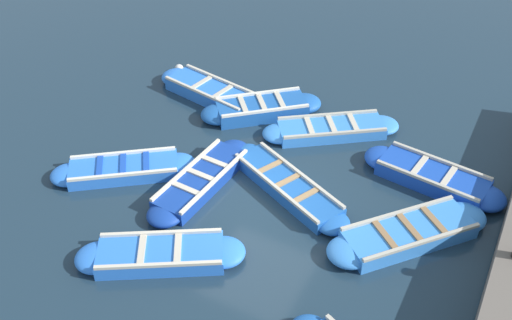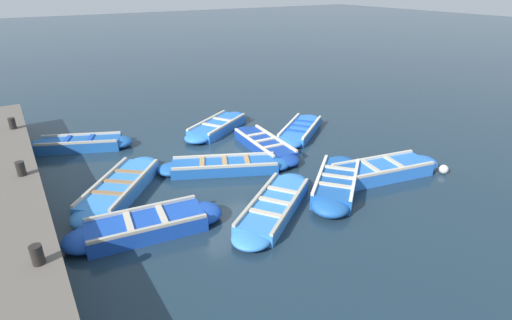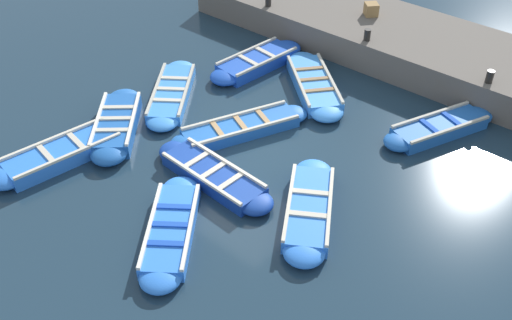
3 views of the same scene
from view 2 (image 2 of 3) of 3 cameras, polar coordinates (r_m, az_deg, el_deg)
name	(u,v)px [view 2 (image 2 of 3)]	position (r m, az deg, el deg)	size (l,w,h in m)	color
ground_plane	(227,160)	(12.60, -4.10, 0.00)	(120.00, 120.00, 0.00)	#1C303F
boat_stern_in	(80,144)	(14.57, -23.89, 2.10)	(3.47, 2.09, 0.41)	#1E59AD
boat_mid_row	(120,188)	(11.14, -18.88, -3.80)	(3.22, 3.52, 0.42)	#3884E0
boat_broadside	(225,166)	(11.82, -4.49, -0.90)	(3.88, 2.36, 0.37)	#1E59AD
boat_bow_out	(217,127)	(15.04, -5.54, 4.79)	(3.48, 2.59, 0.39)	blue
boat_far_corner	(382,171)	(12.01, 17.56, -1.44)	(3.89, 1.58, 0.44)	blue
boat_inner_gap	(264,145)	(13.30, 1.19, 2.20)	(1.08, 3.66, 0.39)	navy
boat_drifting	(147,226)	(9.35, -15.37, -9.05)	(3.60, 1.36, 0.43)	#1947B7
boat_centre	(300,130)	(14.73, 6.34, 4.28)	(3.34, 2.80, 0.36)	blue
boat_near_quay	(274,206)	(9.80, 2.57, -6.65)	(3.52, 2.88, 0.36)	#3884E0
boat_outer_right	(336,183)	(10.96, 11.43, -3.26)	(3.19, 2.94, 0.46)	#1E59AD
bollard_north	(12,123)	(14.60, -31.48, 4.49)	(0.20, 0.20, 0.35)	black
bollard_mid_north	(21,169)	(11.00, -30.57, -1.06)	(0.20, 0.20, 0.35)	black
bollard_mid_south	(37,255)	(7.60, -28.80, -11.78)	(0.20, 0.20, 0.35)	black
buoy_orange_near	(444,169)	(12.88, 25.22, -1.20)	(0.27, 0.27, 0.27)	silver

